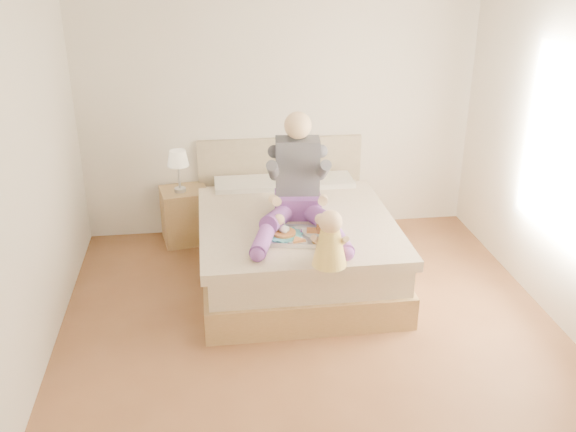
{
  "coord_description": "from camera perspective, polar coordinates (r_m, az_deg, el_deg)",
  "views": [
    {
      "loc": [
        -0.76,
        -4.2,
        2.9
      ],
      "look_at": [
        -0.11,
        0.66,
        0.75
      ],
      "focal_mm": 40.0,
      "sensor_mm": 36.0,
      "label": 1
    }
  ],
  "objects": [
    {
      "name": "bed",
      "position": [
        5.93,
        0.48,
        -2.13
      ],
      "size": [
        1.7,
        2.18,
        1.0
      ],
      "color": "olive",
      "rests_on": "ground"
    },
    {
      "name": "nightstand",
      "position": [
        6.63,
        -9.09,
        0.07
      ],
      "size": [
        0.52,
        0.48,
        0.56
      ],
      "rotation": [
        0.0,
        0.0,
        0.18
      ],
      "color": "olive",
      "rests_on": "ground"
    },
    {
      "name": "lamp",
      "position": [
        6.37,
        -9.75,
        4.88
      ],
      "size": [
        0.21,
        0.21,
        0.43
      ],
      "color": "silver",
      "rests_on": "nightstand"
    },
    {
      "name": "adult",
      "position": [
        5.5,
        0.92,
        2.24
      ],
      "size": [
        0.81,
        1.19,
        0.96
      ],
      "rotation": [
        0.0,
        0.0,
        -0.11
      ],
      "color": "#6E3990",
      "rests_on": "bed"
    },
    {
      "name": "baby",
      "position": [
        4.81,
        3.74,
        -2.36
      ],
      "size": [
        0.29,
        0.4,
        0.44
      ],
      "rotation": [
        0.0,
        0.0,
        -0.22
      ],
      "color": "#FFD750",
      "rests_on": "bed"
    },
    {
      "name": "tray",
      "position": [
        5.28,
        0.73,
        -1.6
      ],
      "size": [
        0.56,
        0.48,
        0.14
      ],
      "rotation": [
        0.0,
        0.0,
        -0.2
      ],
      "color": "silver",
      "rests_on": "bed"
    },
    {
      "name": "room",
      "position": [
        4.51,
        3.49,
        5.7
      ],
      "size": [
        4.02,
        4.22,
        2.71
      ],
      "color": "brown",
      "rests_on": "ground"
    }
  ]
}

